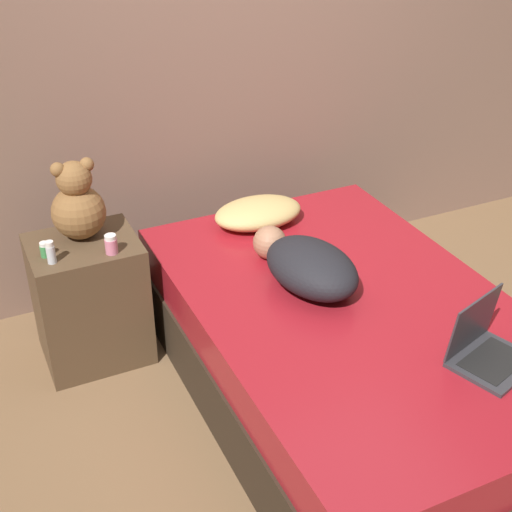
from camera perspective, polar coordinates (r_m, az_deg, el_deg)
name	(u,v)px	position (r m, az deg, el deg)	size (l,w,h in m)	color
ground_plane	(345,394)	(3.40, 7.17, -10.89)	(12.00, 12.00, 0.00)	brown
wall_back	(229,45)	(3.83, -2.20, 16.49)	(8.00, 0.06, 2.60)	#846656
bed	(349,351)	(3.23, 7.46, -7.53)	(1.32, 2.07, 0.51)	#2D2319
nightstand	(90,300)	(3.51, -13.12, -3.45)	(0.50, 0.42, 0.63)	brown
pillow	(258,213)	(3.63, 0.17, 3.48)	(0.46, 0.31, 0.13)	tan
person_lying	(307,265)	(3.13, 4.13, -0.70)	(0.41, 0.66, 0.21)	black
laptop	(486,347)	(2.85, 17.91, -6.97)	(0.36, 0.33, 0.26)	#333338
teddy_bear	(78,204)	(3.33, -14.09, 4.04)	(0.25, 0.25, 0.38)	brown
bottle_pink	(111,244)	(3.22, -11.52, 0.92)	(0.06, 0.06, 0.09)	pink
bottle_clear	(51,252)	(3.20, -16.10, 0.28)	(0.04, 0.04, 0.11)	silver
bottle_green	(45,250)	(3.27, -16.54, 0.49)	(0.04, 0.04, 0.07)	#3D8E4C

